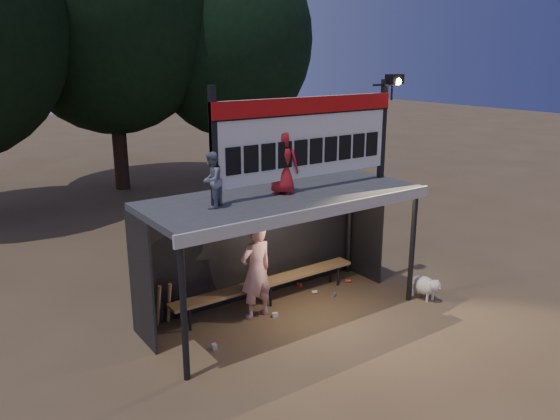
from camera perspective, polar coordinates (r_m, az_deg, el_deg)
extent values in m
plane|color=#4E3B27|center=(10.36, 0.37, -10.84)|extent=(80.00, 80.00, 0.00)
imported|color=white|center=(9.93, -2.52, -6.37)|extent=(0.68, 0.47, 1.80)
imported|color=slate|center=(8.64, -7.16, 3.12)|extent=(0.55, 0.54, 0.90)
imported|color=#AA1A1F|center=(9.48, 0.30, 5.00)|extent=(0.63, 0.63, 1.10)
cube|color=#373739|center=(9.56, 0.39, 1.35)|extent=(5.00, 2.00, 0.12)
cube|color=beige|center=(8.79, 4.23, -0.27)|extent=(5.10, 0.06, 0.20)
cylinder|color=black|center=(8.10, -10.03, -10.44)|extent=(0.10, 0.10, 2.20)
cylinder|color=black|center=(10.82, 13.66, -3.80)|extent=(0.10, 0.10, 2.20)
cylinder|color=black|center=(9.64, -14.63, -6.34)|extent=(0.10, 0.10, 2.20)
cylinder|color=black|center=(12.01, 7.26, -1.49)|extent=(0.10, 0.10, 2.20)
cube|color=black|center=(10.70, -2.72, -3.57)|extent=(5.00, 0.04, 2.20)
cube|color=black|center=(9.25, -14.32, -7.26)|extent=(0.04, 1.00, 2.20)
cube|color=black|center=(11.80, 8.92, -1.88)|extent=(0.04, 1.00, 2.20)
cylinder|color=black|center=(10.40, -2.80, 1.89)|extent=(5.00, 0.06, 0.06)
cube|color=black|center=(8.66, -6.96, 6.53)|extent=(0.10, 0.10, 1.90)
cube|color=black|center=(10.88, 10.67, 8.27)|extent=(0.10, 0.10, 1.90)
cube|color=silver|center=(9.66, 2.84, 7.59)|extent=(3.80, 0.08, 1.40)
cube|color=#B20D0C|center=(9.55, 3.08, 10.88)|extent=(3.80, 0.04, 0.28)
cube|color=black|center=(9.56, 3.08, 9.98)|extent=(3.80, 0.02, 0.03)
cube|color=black|center=(8.81, -4.91, 5.10)|extent=(0.27, 0.03, 0.45)
cube|color=black|center=(8.98, -3.03, 5.35)|extent=(0.27, 0.03, 0.45)
cube|color=black|center=(9.17, -1.22, 5.57)|extent=(0.27, 0.03, 0.45)
cube|color=black|center=(9.36, 0.53, 5.79)|extent=(0.27, 0.03, 0.45)
cube|color=black|center=(9.55, 2.20, 5.99)|extent=(0.27, 0.03, 0.45)
cube|color=black|center=(9.76, 3.80, 6.18)|extent=(0.27, 0.03, 0.45)
cube|color=black|center=(9.97, 5.34, 6.35)|extent=(0.27, 0.03, 0.45)
cube|color=black|center=(10.19, 6.81, 6.51)|extent=(0.27, 0.03, 0.45)
cube|color=black|center=(10.42, 8.22, 6.67)|extent=(0.27, 0.03, 0.45)
cube|color=black|center=(10.65, 9.57, 6.81)|extent=(0.27, 0.03, 0.45)
cylinder|color=black|center=(10.77, 10.71, 12.74)|extent=(0.50, 0.04, 0.04)
cylinder|color=black|center=(10.95, 11.61, 11.96)|extent=(0.04, 0.04, 0.30)
cube|color=black|center=(10.91, 11.88, 13.24)|extent=(0.30, 0.22, 0.18)
sphere|color=#FFD88C|center=(10.85, 12.22, 13.00)|extent=(0.14, 0.14, 0.14)
cube|color=olive|center=(10.58, -1.36, -7.56)|extent=(4.00, 0.35, 0.06)
cylinder|color=black|center=(9.83, -9.40, -11.15)|extent=(0.05, 0.05, 0.45)
cylinder|color=black|center=(10.03, -10.00, -10.62)|extent=(0.05, 0.05, 0.45)
cylinder|color=black|center=(10.58, -0.99, -8.89)|extent=(0.05, 0.05, 0.45)
cylinder|color=black|center=(10.77, -1.71, -8.45)|extent=(0.05, 0.05, 0.45)
cylinder|color=black|center=(11.54, 6.08, -6.82)|extent=(0.05, 0.05, 0.45)
cylinder|color=black|center=(11.70, 5.31, -6.46)|extent=(0.05, 0.05, 0.45)
cylinder|color=#2F1E15|center=(20.25, -16.50, 7.94)|extent=(0.50, 0.50, 4.18)
ellipsoid|color=black|center=(20.14, -17.46, 19.51)|extent=(7.22, 7.22, 8.36)
cylinder|color=black|center=(21.01, -5.08, 7.88)|extent=(0.50, 0.50, 3.52)
ellipsoid|color=black|center=(20.82, -5.32, 17.30)|extent=(6.08, 6.08, 7.04)
ellipsoid|color=beige|center=(11.28, 14.76, -7.59)|extent=(0.36, 0.58, 0.36)
sphere|color=silver|center=(11.08, 15.90, -7.60)|extent=(0.22, 0.22, 0.22)
cone|color=beige|center=(11.03, 16.29, -7.85)|extent=(0.10, 0.10, 0.10)
cone|color=#EEE1C9|center=(10.99, 15.85, -7.22)|extent=(0.06, 0.06, 0.07)
cone|color=beige|center=(11.07, 16.18, -7.09)|extent=(0.06, 0.06, 0.07)
cylinder|color=beige|center=(11.19, 15.13, -8.82)|extent=(0.05, 0.05, 0.18)
cylinder|color=#F0E8CF|center=(11.30, 15.66, -8.60)|extent=(0.05, 0.05, 0.18)
cylinder|color=beige|center=(11.40, 13.74, -8.25)|extent=(0.05, 0.05, 0.18)
cylinder|color=#EFE2CF|center=(11.51, 14.28, -8.04)|extent=(0.05, 0.05, 0.18)
cylinder|color=beige|center=(11.43, 13.64, -6.81)|extent=(0.04, 0.16, 0.14)
cylinder|color=olive|center=(9.93, -12.60, -9.75)|extent=(0.07, 0.27, 0.84)
cylinder|color=#916843|center=(9.99, -11.53, -9.50)|extent=(0.09, 0.30, 0.83)
cylinder|color=black|center=(10.06, -10.47, -9.25)|extent=(0.08, 0.33, 0.83)
cube|color=#AF2C1E|center=(11.49, 2.06, -7.84)|extent=(0.10, 0.12, 0.08)
cylinder|color=#B1B2B7|center=(11.11, 5.68, -8.79)|extent=(0.14, 0.11, 0.07)
cube|color=beige|center=(10.25, -0.52, -10.90)|extent=(0.12, 0.09, 0.08)
cylinder|color=#B62E1F|center=(11.78, 7.11, -7.36)|extent=(0.13, 0.13, 0.07)
cube|color=#ABABB0|center=(9.32, -6.86, -13.96)|extent=(0.09, 0.11, 0.08)
cylinder|color=beige|center=(11.20, 3.60, -8.54)|extent=(0.13, 0.10, 0.07)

